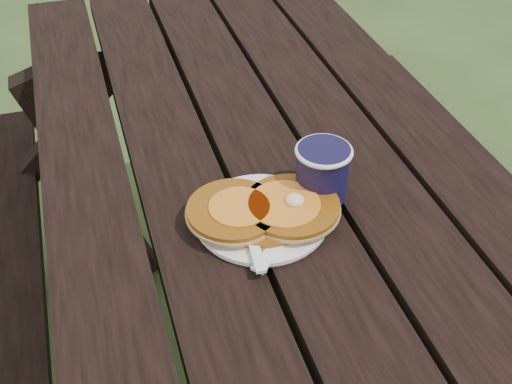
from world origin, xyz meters
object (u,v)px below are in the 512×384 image
object	(u,v)px
picnic_table	(279,343)
pancake_stack	(265,210)
plate	(261,218)
coffee_cup	(323,169)

from	to	relation	value
picnic_table	pancake_stack	bearing A→B (deg)	-134.14
plate	coffee_cup	bearing A→B (deg)	15.88
plate	pancake_stack	world-z (taller)	pancake_stack
picnic_table	plate	distance (m)	0.39
coffee_cup	pancake_stack	bearing A→B (deg)	-161.35
pancake_stack	coffee_cup	bearing A→B (deg)	18.65
plate	pancake_stack	distance (m)	0.02
picnic_table	coffee_cup	xyz separation A→B (m)	(0.05, -0.02, 0.43)
plate	pancake_stack	size ratio (longest dim) A/B	0.87
picnic_table	coffee_cup	distance (m)	0.44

